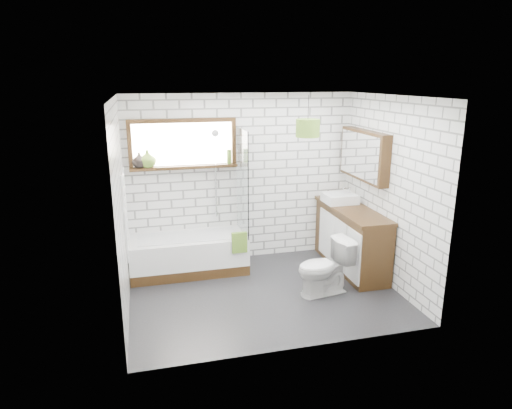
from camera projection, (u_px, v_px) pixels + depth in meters
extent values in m
cube|color=black|center=(264.00, 293.00, 5.94)|extent=(3.40, 2.60, 0.01)
cube|color=white|center=(265.00, 96.00, 5.27)|extent=(3.40, 2.60, 0.01)
cube|color=white|center=(242.00, 179.00, 6.82)|extent=(3.40, 0.01, 2.50)
cube|color=white|center=(300.00, 235.00, 4.39)|extent=(3.40, 0.01, 2.50)
cube|color=white|center=(121.00, 210.00, 5.20)|extent=(0.01, 2.60, 2.50)
cube|color=white|center=(389.00, 192.00, 6.01)|extent=(0.01, 2.60, 2.50)
cube|color=black|center=(183.00, 144.00, 6.43)|extent=(1.52, 0.16, 0.68)
cube|color=white|center=(125.00, 214.00, 5.22)|extent=(0.06, 0.52, 1.00)
cube|color=black|center=(364.00, 155.00, 6.44)|extent=(0.16, 1.20, 0.70)
cylinder|color=silver|center=(216.00, 174.00, 6.66)|extent=(0.02, 0.02, 1.30)
cube|color=white|center=(189.00, 254.00, 6.54)|extent=(1.64, 0.72, 0.53)
cube|color=white|center=(242.00, 182.00, 6.46)|extent=(0.02, 0.72, 1.50)
cube|color=#577F26|center=(239.00, 243.00, 6.30)|extent=(0.21, 0.06, 0.29)
cube|color=tan|center=(239.00, 243.00, 6.30)|extent=(0.21, 0.05, 0.27)
cube|color=black|center=(351.00, 238.00, 6.62)|extent=(0.51, 1.60, 0.91)
cube|color=white|center=(340.00, 198.00, 6.77)|extent=(0.46, 0.40, 0.13)
cylinder|color=silver|center=(350.00, 193.00, 6.79)|extent=(0.04, 0.04, 0.17)
imported|color=white|center=(324.00, 267.00, 5.84)|extent=(0.51, 0.77, 0.73)
imported|color=olive|center=(148.00, 160.00, 6.34)|extent=(0.29, 0.29, 0.24)
imported|color=black|center=(139.00, 162.00, 6.32)|extent=(0.26, 0.26, 0.21)
cylinder|color=olive|center=(229.00, 158.00, 6.62)|extent=(0.07, 0.07, 0.20)
cylinder|color=#577F26|center=(308.00, 128.00, 5.69)|extent=(0.30, 0.30, 0.22)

